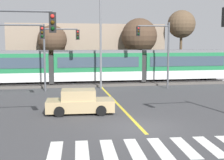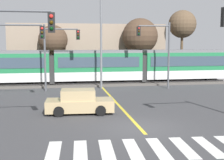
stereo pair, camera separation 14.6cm
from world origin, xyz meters
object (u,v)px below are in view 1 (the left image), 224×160
Objects in this scene: sedan_crossing at (80,102)px; traffic_light_far_left at (56,48)px; traffic_light_far_right at (158,45)px; bare_tree_east at (139,36)px; traffic_light_near_left at (1,49)px; traffic_light_mid_left at (4,48)px; bare_tree_west at (52,40)px; light_rail_tram at (97,65)px; street_lamp_centre at (103,31)px; bare_tree_far_east at (181,25)px.

traffic_light_far_left reaches higher than sedan_crossing.
traffic_light_far_right is 0.86× the size of bare_tree_east.
traffic_light_far_left is at bearing -138.43° from bare_tree_east.
traffic_light_far_left is at bearing 98.69° from sedan_crossing.
traffic_light_near_left is at bearing -99.42° from traffic_light_far_left.
traffic_light_mid_left is at bearing -154.29° from traffic_light_far_right.
bare_tree_west is 0.88× the size of bare_tree_east.
light_rail_tram is at bearing 78.14° from sedan_crossing.
street_lamp_centre reaches higher than bare_tree_far_east.
traffic_light_far_left is (2.36, 14.22, -0.21)m from traffic_light_near_left.
sedan_crossing is at bearing -81.31° from traffic_light_far_left.
traffic_light_near_left reaches higher than traffic_light_far_left.
traffic_light_mid_left is 0.96× the size of traffic_light_far_right.
light_rail_tram reaches higher than sedan_crossing.
traffic_light_far_right is at bearing 25.71° from traffic_light_mid_left.
street_lamp_centre is at bearing 10.29° from traffic_light_far_left.
light_rail_tram is 3.80× the size of bare_tree_east.
bare_tree_east is at bearing 41.57° from traffic_light_far_left.
bare_tree_east reaches higher than traffic_light_mid_left.
bare_tree_far_east reaches higher than traffic_light_near_left.
traffic_light_near_left is 23.48m from bare_tree_west.
traffic_light_mid_left is 1.00× the size of traffic_light_far_left.
street_lamp_centre reaches higher than traffic_light_near_left.
traffic_light_far_right is 0.75× the size of bare_tree_far_east.
bare_tree_east is 5.70m from bare_tree_far_east.
bare_tree_west reaches higher than light_rail_tram.
bare_tree_west reaches higher than traffic_light_far_left.
traffic_light_far_left is 0.72× the size of bare_tree_far_east.
bare_tree_far_east is (5.51, 0.14, 1.47)m from bare_tree_east.
traffic_light_far_left is (-4.20, -3.78, 1.92)m from light_rail_tram.
traffic_light_mid_left is 10.73m from street_lamp_centre.
sedan_crossing is 0.44× the size of street_lamp_centre.
bare_tree_far_east reaches higher than bare_tree_east.
traffic_light_far_right is at bearing -93.47° from bare_tree_east.
bare_tree_far_east is (11.37, 5.29, 4.59)m from light_rail_tram.
bare_tree_east reaches higher than light_rail_tram.
traffic_light_mid_left is at bearing -126.91° from light_rail_tram.
traffic_light_far_left is 4.67m from street_lamp_centre.
street_lamp_centre is at bearing 42.73° from traffic_light_mid_left.
street_lamp_centre is (6.70, 15.01, 1.31)m from traffic_light_near_left.
traffic_light_near_left is at bearing -114.06° from street_lamp_centre.
traffic_light_far_left is at bearing -169.71° from street_lamp_centre.
street_lamp_centre reaches higher than light_rail_tram.
traffic_light_far_right is (8.08, 9.21, 3.46)m from sedan_crossing.
traffic_light_mid_left is 0.72× the size of bare_tree_far_east.
street_lamp_centre is at bearing 65.94° from traffic_light_near_left.
traffic_light_near_left reaches higher than sedan_crossing.
sedan_crossing is 23.99m from bare_tree_far_east.
light_rail_tram is 19.28m from traffic_light_near_left.
street_lamp_centre is 1.16× the size of bare_tree_far_east.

